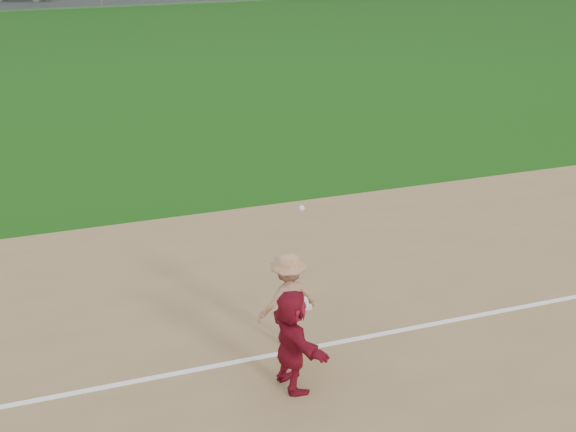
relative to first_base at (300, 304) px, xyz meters
name	(u,v)px	position (x,y,z in m)	size (l,w,h in m)	color
ground	(316,319)	(0.12, -0.46, -0.06)	(160.00, 160.00, 0.00)	#15490E
foul_line	(333,343)	(0.12, -1.26, -0.03)	(60.00, 0.10, 0.01)	white
first_base	(300,304)	(0.00, 0.00, 0.00)	(0.34, 0.34, 0.08)	silver
base_runner	(292,340)	(-0.86, -2.09, 0.75)	(1.47, 0.47, 1.58)	maroon
first_base_play	(288,299)	(-0.55, -0.99, 0.75)	(1.11, 0.77, 2.29)	#959597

